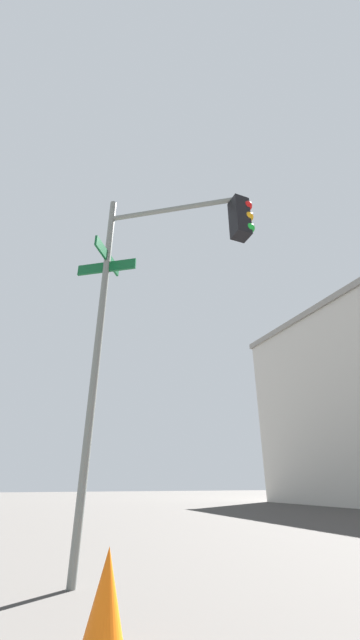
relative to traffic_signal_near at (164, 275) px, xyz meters
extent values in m
cylinder|color=slate|center=(-0.61, -0.88, -1.27)|extent=(0.12, 0.12, 6.19)
cylinder|color=slate|center=(0.08, 0.11, 1.43)|extent=(1.45, 2.04, 0.09)
cube|color=black|center=(0.77, 1.11, 0.98)|extent=(0.28, 0.28, 0.80)
sphere|color=red|center=(0.85, 1.23, 1.23)|extent=(0.18, 0.18, 0.18)
sphere|color=orange|center=(0.85, 1.23, 0.98)|extent=(0.18, 0.18, 0.18)
sphere|color=green|center=(0.85, 1.23, 0.73)|extent=(0.18, 0.18, 0.18)
cube|color=#0F5128|center=(-0.61, -0.88, 0.31)|extent=(0.66, 0.93, 0.20)
cube|color=#0F5128|center=(-0.61, -0.88, 0.53)|extent=(0.85, 0.60, 0.20)
cone|color=orange|center=(1.44, -0.90, -4.01)|extent=(0.36, 0.36, 0.71)
camera|label=1|loc=(4.66, -1.62, -3.20)|focal=19.27mm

